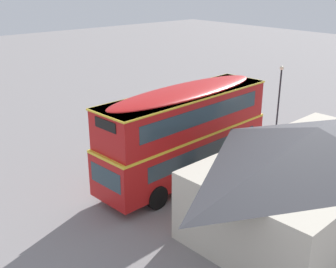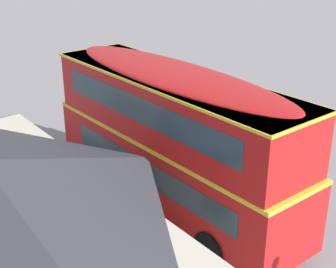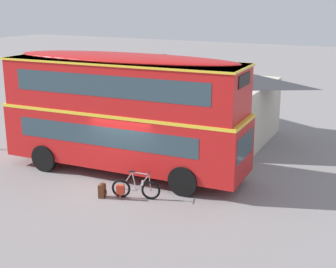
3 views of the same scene
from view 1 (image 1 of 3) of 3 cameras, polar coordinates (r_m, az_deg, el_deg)
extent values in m
plane|color=gray|center=(22.17, -0.87, -5.57)|extent=(120.00, 120.00, 0.00)
cylinder|color=black|center=(18.94, -1.47, -8.57)|extent=(1.12, 0.35, 1.10)
cylinder|color=black|center=(20.54, -6.06, -6.22)|extent=(1.12, 0.35, 1.10)
cylinder|color=black|center=(23.11, 9.63, -3.25)|extent=(1.12, 0.35, 1.10)
cylinder|color=black|center=(24.44, 5.14, -1.67)|extent=(1.12, 0.35, 1.10)
cube|color=red|center=(21.22, 2.30, -2.33)|extent=(10.00, 3.17, 2.10)
cube|color=yellow|center=(20.82, 2.35, 0.41)|extent=(10.02, 3.19, 0.12)
cube|color=red|center=(20.51, 2.38, 2.98)|extent=(9.70, 3.10, 1.90)
ellipsoid|color=red|center=(20.22, 2.43, 5.77)|extent=(9.50, 3.04, 0.36)
cube|color=#2D424C|center=(18.15, -8.39, -5.82)|extent=(0.20, 2.05, 0.90)
cube|color=black|center=(17.32, -8.45, 1.23)|extent=(0.15, 1.38, 0.44)
cube|color=#2D424C|center=(22.04, 0.32, -0.57)|extent=(7.67, 0.57, 0.76)
cube|color=#2D424C|center=(21.27, -0.01, 4.07)|extent=(8.06, 0.59, 0.80)
cube|color=#2D424C|center=(20.49, 5.23, -2.35)|extent=(7.67, 0.57, 0.76)
cube|color=#2D424C|center=(19.69, 4.98, 2.63)|extent=(8.06, 0.59, 0.80)
cube|color=yellow|center=(20.25, 2.42, 5.44)|extent=(9.81, 3.19, 0.08)
torus|color=black|center=(21.69, -5.54, -5.30)|extent=(0.67, 0.30, 0.68)
torus|color=black|center=(22.48, -3.96, -4.28)|extent=(0.67, 0.30, 0.68)
cylinder|color=#B2B2B7|center=(21.69, -5.54, -5.30)|extent=(0.08, 0.11, 0.05)
cylinder|color=#B2B2B7|center=(22.48, -3.96, -4.28)|extent=(0.08, 0.11, 0.05)
cylinder|color=#B7B7BC|center=(21.79, -5.12, -4.40)|extent=(0.47, 0.19, 0.66)
cylinder|color=#B7B7BC|center=(21.70, -5.05, -3.50)|extent=(0.58, 0.23, 0.09)
cylinder|color=#B7B7BC|center=(22.00, -4.68, -4.06)|extent=(0.18, 0.09, 0.70)
cylinder|color=#B7B7BC|center=(22.28, -4.36, -4.61)|extent=(0.54, 0.21, 0.09)
cylinder|color=#B7B7BC|center=(22.19, -4.28, -3.73)|extent=(0.42, 0.17, 0.65)
cylinder|color=#B7B7BC|center=(21.59, -5.52, -4.57)|extent=(0.10, 0.06, 0.58)
cylinder|color=black|center=(21.47, -5.50, -3.72)|extent=(0.18, 0.44, 0.03)
ellipsoid|color=black|center=(21.91, -4.58, -3.08)|extent=(0.28, 0.18, 0.06)
cube|color=red|center=(22.54, -4.33, -4.16)|extent=(0.31, 0.22, 0.32)
cylinder|color=silver|center=(21.79, -5.12, -4.40)|extent=(0.07, 0.07, 0.18)
cube|color=#592D19|center=(23.07, -3.22, -3.85)|extent=(0.29, 0.35, 0.49)
ellipsoid|color=#592D19|center=(22.97, -3.24, -3.29)|extent=(0.28, 0.33, 0.10)
cube|color=#3E2011|center=(23.01, -3.39, -4.11)|extent=(0.10, 0.21, 0.17)
cylinder|color=black|center=(23.11, -2.90, -3.79)|extent=(0.05, 0.05, 0.39)
cylinder|color=black|center=(23.20, -3.24, -3.70)|extent=(0.05, 0.05, 0.39)
cylinder|color=#D84C33|center=(22.63, -4.07, -4.77)|extent=(0.07, 0.07, 0.20)
cylinder|color=black|center=(22.58, -4.08, -4.50)|extent=(0.04, 0.04, 0.03)
cube|color=beige|center=(18.92, 18.69, -6.72)|extent=(11.00, 6.23, 2.88)
pyramid|color=#38383D|center=(18.11, 19.42, -0.94)|extent=(11.42, 6.65, 1.22)
cube|color=#3D2319|center=(20.39, 11.48, -5.19)|extent=(1.10, 0.09, 2.10)
cube|color=#2D424C|center=(22.28, 15.62, -1.78)|extent=(1.10, 0.09, 0.90)
cube|color=#2D424C|center=(18.22, 6.63, -6.28)|extent=(1.10, 0.09, 0.90)
cylinder|color=black|center=(28.95, 14.74, 4.43)|extent=(0.11, 0.11, 4.09)
sphere|color=#F2E5BF|center=(28.45, 15.13, 8.62)|extent=(0.28, 0.28, 0.28)
camera|label=2|loc=(25.52, 36.79, 14.08)|focal=51.79mm
camera|label=3|loc=(29.66, -35.00, 11.13)|focal=50.83mm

